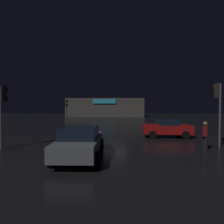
{
  "coord_description": "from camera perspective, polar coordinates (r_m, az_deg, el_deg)",
  "views": [
    {
      "loc": [
        0.26,
        -18.18,
        2.46
      ],
      "look_at": [
        -0.47,
        4.98,
        1.9
      ],
      "focal_mm": 27.73,
      "sensor_mm": 36.0,
      "label": 1
    }
  ],
  "objects": [
    {
      "name": "ground_plane",
      "position": [
        18.35,
        0.98,
        -6.33
      ],
      "size": [
        120.0,
        120.0,
        0.0
      ],
      "primitive_type": "plane",
      "color": "black"
    },
    {
      "name": "store_building",
      "position": [
        50.17,
        -2.17,
        1.47
      ],
      "size": [
        21.18,
        8.64,
        5.08
      ],
      "color": "#4C4742",
      "rests_on": "ground"
    },
    {
      "name": "traffic_signal_main",
      "position": [
        12.23,
        -32.21,
        3.25
      ],
      "size": [
        0.41,
        0.43,
        3.76
      ],
      "color": "#595B60",
      "rests_on": "ground"
    },
    {
      "name": "traffic_signal_opposite",
      "position": [
        12.96,
        31.55,
        3.5
      ],
      "size": [
        0.42,
        0.42,
        4.01
      ],
      "color": "#595B60",
      "rests_on": "ground"
    },
    {
      "name": "traffic_signal_cross_left",
      "position": [
        26.58,
        -14.81,
        1.62
      ],
      "size": [
        0.42,
        0.42,
        3.6
      ],
      "color": "#595B60",
      "rests_on": "ground"
    },
    {
      "name": "car_near",
      "position": [
        8.81,
        -10.28,
        -9.44
      ],
      "size": [
        2.09,
        4.51,
        1.57
      ],
      "color": "slate",
      "rests_on": "ground"
    },
    {
      "name": "car_far",
      "position": [
        15.31,
        17.54,
        -4.96
      ],
      "size": [
        3.96,
        2.23,
        1.57
      ],
      "color": "#A51414",
      "rests_on": "ground"
    },
    {
      "name": "pedestrian",
      "position": [
        11.47,
        28.38,
        -6.28
      ],
      "size": [
        0.43,
        0.43,
        1.66
      ],
      "color": "black",
      "rests_on": "ground"
    }
  ]
}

